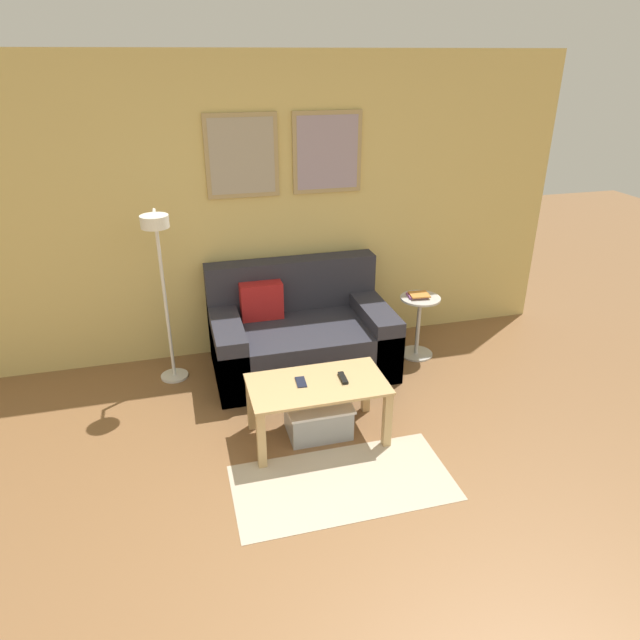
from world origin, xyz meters
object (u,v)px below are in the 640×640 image
couch (300,335)px  remote_control (343,378)px  floor_lamp (161,267)px  book_stack (418,295)px  storage_bin (318,418)px  coffee_table (317,394)px  side_table (419,321)px  cell_phone (301,382)px

couch → remote_control: couch is taller
couch → floor_lamp: (-1.08, -0.06, 0.75)m
couch → book_stack: (1.06, -0.06, 0.29)m
couch → storage_bin: size_ratio=3.24×
coffee_table → side_table: 1.53m
storage_bin → book_stack: book_stack is taller
book_stack → cell_phone: book_stack is taller
floor_lamp → remote_control: bearing=-40.1°
floor_lamp → storage_bin: bearing=-43.5°
remote_control → cell_phone: (-0.29, 0.03, -0.01)m
remote_control → cell_phone: 0.30m
coffee_table → cell_phone: size_ratio=6.84×
cell_phone → side_table: bearing=39.4°
remote_control → coffee_table: bearing=-176.8°
book_stack → remote_control: 1.39m
cell_phone → book_stack: bearing=40.2°
couch → floor_lamp: bearing=-177.0°
couch → side_table: (1.08, -0.08, 0.04)m
side_table → cell_phone: 1.60m
book_stack → remote_control: (-0.99, -0.97, -0.13)m
couch → storage_bin: bearing=-95.7°
floor_lamp → cell_phone: 1.41m
storage_bin → couch: bearing=84.3°
floor_lamp → remote_control: 1.62m
floor_lamp → cell_phone: size_ratio=10.47×
side_table → floor_lamp: bearing=179.5°
storage_bin → floor_lamp: floor_lamp is taller
storage_bin → side_table: 1.50m
side_table → cell_phone: (-1.30, -0.92, 0.11)m
cell_phone → remote_control: bearing=-2.4°
floor_lamp → book_stack: bearing=-0.0°
couch → book_stack: size_ratio=7.84×
cell_phone → storage_bin: bearing=7.0°
side_table → book_stack: (-0.02, 0.02, 0.24)m
floor_lamp → side_table: (2.16, -0.02, -0.71)m
couch → storage_bin: 1.01m
remote_control → side_table: bearing=45.9°
storage_bin → floor_lamp: 1.64m
cell_phone → couch: bearing=81.4°
book_stack → side_table: bearing=-44.6°
book_stack → remote_control: book_stack is taller
book_stack → floor_lamp: bearing=180.0°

